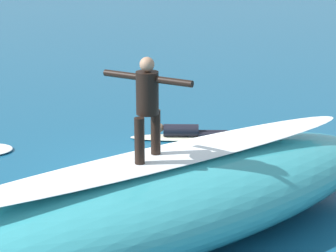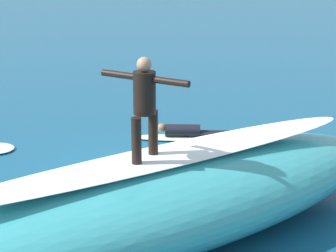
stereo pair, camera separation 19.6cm
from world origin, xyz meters
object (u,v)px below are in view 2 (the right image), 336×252
(surfer_riding, at_px, (145,101))
(surfer_paddling, at_px, (188,131))
(surfboard_riding, at_px, (145,161))
(surfboard_paddling, at_px, (183,138))

(surfer_riding, relative_size, surfer_paddling, 0.96)
(surfer_riding, bearing_deg, surfer_paddling, -158.80)
(surfboard_riding, distance_m, surfer_riding, 0.99)
(surfboard_riding, distance_m, surfer_paddling, 5.64)
(surfer_riding, height_order, surfer_paddling, surfer_riding)
(surfboard_riding, height_order, surfboard_paddling, surfboard_riding)
(surfboard_paddling, height_order, surfer_paddling, surfer_paddling)
(surfboard_paddling, bearing_deg, surfer_paddling, 180.00)
(surfer_riding, distance_m, surfer_paddling, 5.94)
(surfboard_riding, xyz_separation_m, surfboard_paddling, (-2.57, -4.84, -1.45))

